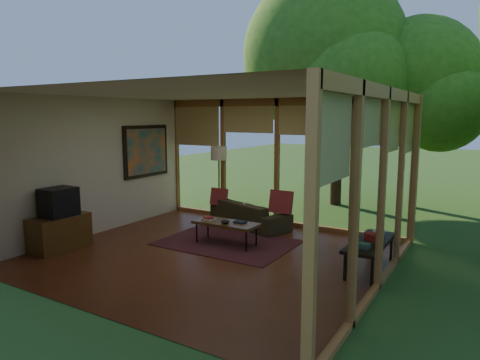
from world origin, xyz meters
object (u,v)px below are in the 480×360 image
Objects in this scene: sofa at (250,214)px; media_cabinet at (60,233)px; television at (59,202)px; floor_lamp at (219,157)px; side_console at (365,243)px; coffee_table at (226,224)px.

media_cabinet reaches higher than sofa.
media_cabinet is 0.55m from television.
television is 3.57m from floor_lamp.
side_console is (4.87, 1.76, 0.11)m from media_cabinet.
media_cabinet is 0.83× the size of coffee_table.
media_cabinet is at bearing 74.27° from sofa.
television is 0.39× the size of side_console.
television is at bearing -143.75° from coffee_table.
sofa is 1.40m from coffee_table.
sofa is 3.36× the size of television.
floor_lamp is at bearing 127.16° from coffee_table.
television reaches higher than sofa.
side_console reaches higher than coffee_table.
floor_lamp is at bearing 71.30° from media_cabinet.
media_cabinet is 1.82× the size of television.
coffee_table is at bearing -52.84° from floor_lamp.
sofa is at bearing 55.95° from media_cabinet.
media_cabinet is at bearing 180.00° from television.
side_console is at bearing 19.90° from media_cabinet.
media_cabinet reaches higher than coffee_table.
television is at bearing 74.52° from sofa.
media_cabinet is 2.93m from coffee_table.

